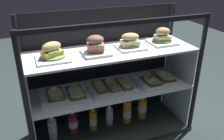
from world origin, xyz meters
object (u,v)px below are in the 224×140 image
object	(u,v)px
open_sandwich_tray_far_right	(112,86)
juice_bottle_back_center	(93,120)
juice_bottle_front_fourth	(109,116)
juice_bottle_front_middle	(127,111)
plated_roll_sandwich_mid_right	(52,53)
plated_roll_sandwich_far_left	(130,42)
juice_bottle_tucked_behind	(73,123)
juice_bottle_back_right	(53,129)
open_sandwich_tray_far_left	(65,94)
juice_bottle_back_left	(142,108)
plated_roll_sandwich_left_of_center	(162,38)
plated_roll_sandwich_right_of_center	(96,47)
open_sandwich_tray_right_of_center	(158,79)

from	to	relation	value
open_sandwich_tray_far_right	juice_bottle_back_center	distance (m)	0.33
juice_bottle_front_fourth	juice_bottle_front_middle	xyz separation A→B (m)	(0.15, -0.02, 0.03)
plated_roll_sandwich_mid_right	plated_roll_sandwich_far_left	size ratio (longest dim) A/B	1.10
open_sandwich_tray_far_right	juice_bottle_tucked_behind	xyz separation A→B (m)	(-0.30, 0.06, -0.30)
plated_roll_sandwich_far_left	juice_bottle_back_right	xyz separation A→B (m)	(-0.59, 0.03, -0.61)
open_sandwich_tray_far_left	juice_bottle_back_left	world-z (taller)	open_sandwich_tray_far_left
juice_bottle_back_right	juice_bottle_front_fourth	distance (m)	0.45
plated_roll_sandwich_far_left	juice_bottle_back_center	bearing A→B (deg)	173.39
plated_roll_sandwich_mid_right	juice_bottle_back_center	xyz separation A→B (m)	(0.26, 0.05, -0.61)
plated_roll_sandwich_mid_right	juice_bottle_back_left	size ratio (longest dim) A/B	0.94
plated_roll_sandwich_far_left	open_sandwich_tray_far_left	xyz separation A→B (m)	(-0.48, -0.00, -0.31)
juice_bottle_back_right	juice_bottle_tucked_behind	world-z (taller)	juice_bottle_back_right
plated_roll_sandwich_mid_right	juice_bottle_front_fourth	bearing A→B (deg)	10.01
plated_roll_sandwich_left_of_center	juice_bottle_tucked_behind	bearing A→B (deg)	176.90
plated_roll_sandwich_left_of_center	plated_roll_sandwich_far_left	bearing A→B (deg)	-177.59
plated_roll_sandwich_right_of_center	juice_bottle_front_fourth	size ratio (longest dim) A/B	0.89
plated_roll_sandwich_left_of_center	juice_bottle_tucked_behind	world-z (taller)	plated_roll_sandwich_left_of_center
plated_roll_sandwich_right_of_center	juice_bottle_back_left	xyz separation A→B (m)	(0.41, 0.07, -0.62)
open_sandwich_tray_far_left	juice_bottle_back_left	xyz separation A→B (m)	(0.63, 0.05, -0.29)
juice_bottle_front_middle	juice_bottle_back_left	distance (m)	0.15
open_sandwich_tray_right_of_center	juice_bottle_tucked_behind	xyz separation A→B (m)	(-0.67, 0.08, -0.30)
plated_roll_sandwich_far_left	plated_roll_sandwich_mid_right	bearing A→B (deg)	-177.80
juice_bottle_back_center	juice_bottle_tucked_behind	bearing A→B (deg)	173.81
plated_roll_sandwich_right_of_center	plated_roll_sandwich_left_of_center	size ratio (longest dim) A/B	0.94
juice_bottle_tucked_behind	juice_bottle_back_center	size ratio (longest dim) A/B	0.88
juice_bottle_back_right	juice_bottle_back_center	bearing A→B (deg)	-0.41
plated_roll_sandwich_left_of_center	open_sandwich_tray_far_right	bearing A→B (deg)	-177.25
plated_roll_sandwich_mid_right	juice_bottle_front_fourth	world-z (taller)	plated_roll_sandwich_mid_right
juice_bottle_tucked_behind	juice_bottle_front_middle	distance (m)	0.44
plated_roll_sandwich_left_of_center	juice_bottle_front_middle	size ratio (longest dim) A/B	0.72
plated_roll_sandwich_mid_right	juice_bottle_front_middle	xyz separation A→B (m)	(0.55, 0.05, -0.59)
plated_roll_sandwich_right_of_center	juice_bottle_back_right	xyz separation A→B (m)	(-0.33, 0.06, -0.62)
plated_roll_sandwich_left_of_center	juice_bottle_back_left	distance (m)	0.62
plated_roll_sandwich_left_of_center	open_sandwich_tray_far_left	size ratio (longest dim) A/B	0.58
juice_bottle_front_fourth	juice_bottle_front_middle	world-z (taller)	juice_bottle_front_middle
open_sandwich_tray_far_left	juice_bottle_back_center	world-z (taller)	open_sandwich_tray_far_left
plated_roll_sandwich_mid_right	open_sandwich_tray_far_right	xyz separation A→B (m)	(0.40, 0.01, -0.31)
plated_roll_sandwich_mid_right	open_sandwich_tray_far_right	bearing A→B (deg)	1.78
plated_roll_sandwich_left_of_center	juice_bottle_back_right	size ratio (longest dim) A/B	0.86
juice_bottle_back_center	juice_bottle_front_middle	distance (m)	0.29
open_sandwich_tray_far_right	juice_bottle_tucked_behind	world-z (taller)	open_sandwich_tray_far_right
juice_bottle_tucked_behind	juice_bottle_back_left	distance (m)	0.59
open_sandwich_tray_far_left	juice_bottle_back_center	size ratio (longest dim) A/B	1.43
plated_roll_sandwich_right_of_center	juice_bottle_front_middle	distance (m)	0.66
open_sandwich_tray_far_right	juice_bottle_front_middle	bearing A→B (deg)	14.35
plated_roll_sandwich_mid_right	plated_roll_sandwich_left_of_center	size ratio (longest dim) A/B	1.10
open_sandwich_tray_far_right	juice_bottle_front_fourth	world-z (taller)	open_sandwich_tray_far_right
juice_bottle_back_center	juice_bottle_front_fourth	size ratio (longest dim) A/B	1.14
plated_roll_sandwich_left_of_center	juice_bottle_front_middle	bearing A→B (deg)	176.13
open_sandwich_tray_far_right	juice_bottle_back_left	world-z (taller)	open_sandwich_tray_far_right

